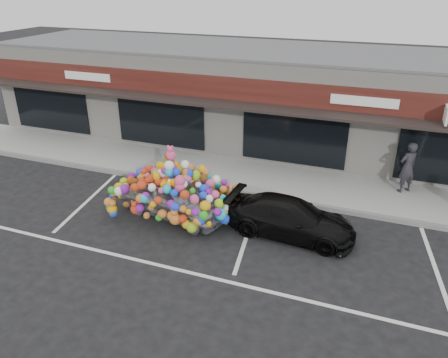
% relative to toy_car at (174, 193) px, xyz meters
% --- Properties ---
extents(ground, '(90.00, 90.00, 0.00)m').
position_rel_toy_car_xyz_m(ground, '(-0.16, -0.40, -0.80)').
color(ground, black).
rests_on(ground, ground).
extents(shop_building, '(24.00, 7.20, 4.31)m').
position_rel_toy_car_xyz_m(shop_building, '(-0.16, 8.04, 1.36)').
color(shop_building, beige).
rests_on(shop_building, ground).
extents(sidewalk, '(26.00, 3.00, 0.15)m').
position_rel_toy_car_xyz_m(sidewalk, '(-0.16, 3.60, -0.73)').
color(sidewalk, '#9B9B95').
rests_on(sidewalk, ground).
extents(kerb, '(26.00, 0.18, 0.16)m').
position_rel_toy_car_xyz_m(kerb, '(-0.16, 2.10, -0.73)').
color(kerb, slate).
rests_on(kerb, ground).
extents(parking_stripe_left, '(0.73, 4.37, 0.01)m').
position_rel_toy_car_xyz_m(parking_stripe_left, '(-3.36, -0.20, -0.80)').
color(parking_stripe_left, silver).
rests_on(parking_stripe_left, ground).
extents(parking_stripe_mid, '(0.73, 4.37, 0.01)m').
position_rel_toy_car_xyz_m(parking_stripe_mid, '(2.64, -0.20, -0.80)').
color(parking_stripe_mid, silver).
rests_on(parking_stripe_mid, ground).
extents(parking_stripe_right, '(0.73, 4.37, 0.01)m').
position_rel_toy_car_xyz_m(parking_stripe_right, '(8.04, -0.20, -0.80)').
color(parking_stripe_right, silver).
rests_on(parking_stripe_right, ground).
extents(lane_line, '(14.00, 0.12, 0.01)m').
position_rel_toy_car_xyz_m(lane_line, '(1.84, -2.70, -0.80)').
color(lane_line, silver).
rests_on(lane_line, ground).
extents(toy_car, '(2.79, 4.34, 2.37)m').
position_rel_toy_car_xyz_m(toy_car, '(0.00, 0.00, 0.00)').
color(toy_car, '#B5BCC1').
rests_on(toy_car, ground).
extents(black_sedan, '(1.85, 4.05, 1.15)m').
position_rel_toy_car_xyz_m(black_sedan, '(3.88, 0.15, -0.23)').
color(black_sedan, black).
rests_on(black_sedan, ground).
extents(pedestrian_a, '(0.82, 0.79, 1.89)m').
position_rel_toy_car_xyz_m(pedestrian_a, '(7.15, 4.23, 0.29)').
color(pedestrian_a, black).
rests_on(pedestrian_a, sidewalk).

